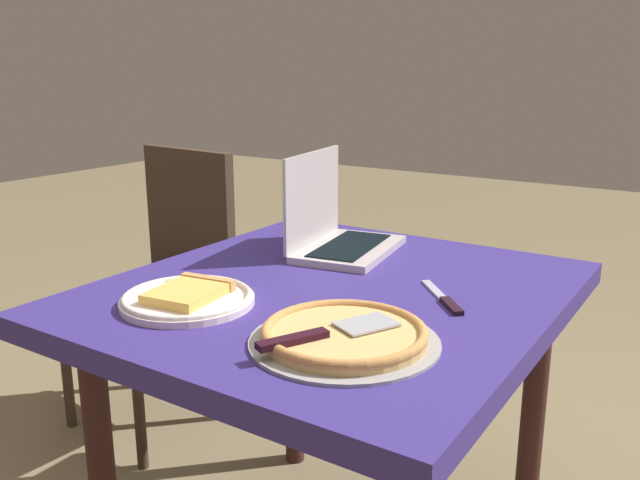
# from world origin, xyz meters

# --- Properties ---
(dining_table) EXTENTS (1.00, 0.91, 0.75)m
(dining_table) POSITION_xyz_m (0.00, 0.00, 0.66)
(dining_table) COLOR navy
(dining_table) RESTS_ON ground_plane
(laptop) EXTENTS (0.35, 0.26, 0.25)m
(laptop) POSITION_xyz_m (0.24, 0.14, 0.80)
(laptop) COLOR beige
(laptop) RESTS_ON dining_table
(pizza_plate) EXTENTS (0.27, 0.27, 0.04)m
(pizza_plate) POSITION_xyz_m (-0.25, 0.18, 0.76)
(pizza_plate) COLOR white
(pizza_plate) RESTS_ON dining_table
(pizza_tray) EXTENTS (0.33, 0.33, 0.03)m
(pizza_tray) POSITION_xyz_m (-0.25, -0.18, 0.76)
(pizza_tray) COLOR #9E9C9F
(pizza_tray) RESTS_ON dining_table
(table_knife) EXTENTS (0.17, 0.15, 0.01)m
(table_knife) POSITION_xyz_m (0.04, -0.24, 0.75)
(table_knife) COLOR #B2B5C9
(table_knife) RESTS_ON dining_table
(chair_near) EXTENTS (0.48, 0.48, 0.94)m
(chair_near) POSITION_xyz_m (0.37, 0.90, 0.53)
(chair_near) COLOR #3D2E23
(chair_near) RESTS_ON ground_plane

